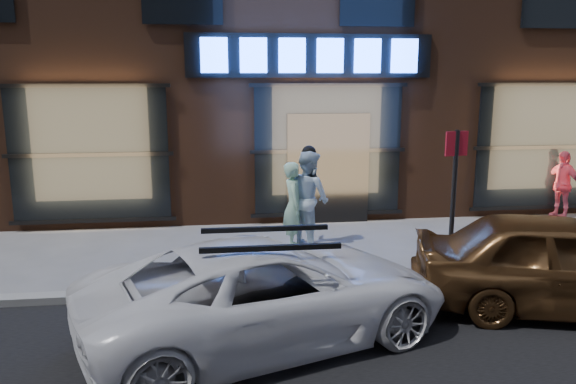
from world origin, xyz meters
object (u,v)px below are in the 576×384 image
(man_bowtie, at_px, (294,206))
(passerby, at_px, (562,184))
(gold_sedan, at_px, (565,263))
(white_suv, at_px, (268,292))
(man_cap, at_px, (309,198))
(sign_post, at_px, (454,190))

(man_bowtie, distance_m, passerby, 6.54)
(gold_sedan, bearing_deg, white_suv, 110.26)
(man_cap, distance_m, passerby, 6.20)
(man_cap, bearing_deg, gold_sedan, -168.23)
(white_suv, xyz_separation_m, sign_post, (3.08, 1.80, 0.81))
(sign_post, bearing_deg, man_cap, 123.76)
(passerby, relative_size, white_suv, 0.34)
(passerby, distance_m, gold_sedan, 5.74)
(man_cap, xyz_separation_m, sign_post, (1.96, -2.07, 0.52))
(man_cap, xyz_separation_m, passerby, (6.04, 1.37, -0.15))
(gold_sedan, xyz_separation_m, sign_post, (-1.03, 1.43, 0.75))
(gold_sedan, height_order, sign_post, sign_post)
(man_bowtie, bearing_deg, gold_sedan, -132.45)
(man_bowtie, height_order, white_suv, man_bowtie)
(gold_sedan, bearing_deg, sign_post, 51.01)
(gold_sedan, bearing_deg, passerby, -16.95)
(man_cap, bearing_deg, passerby, -106.08)
(white_suv, bearing_deg, sign_post, -79.18)
(passerby, height_order, gold_sedan, passerby)
(passerby, bearing_deg, white_suv, -76.28)
(man_bowtie, xyz_separation_m, white_suv, (-0.81, -3.69, -0.19))
(passerby, distance_m, sign_post, 5.38)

